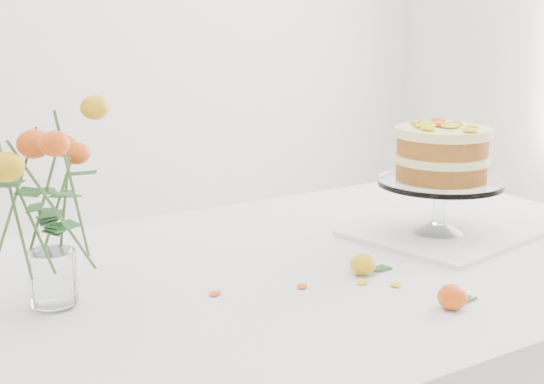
{
  "coord_description": "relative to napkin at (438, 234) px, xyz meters",
  "views": [
    {
      "loc": [
        -0.82,
        -1.09,
        1.21
      ],
      "look_at": [
        -0.11,
        0.02,
        0.9
      ],
      "focal_mm": 50.0,
      "sensor_mm": 36.0,
      "label": 1
    }
  ],
  "objects": [
    {
      "name": "cake_stand",
      "position": [
        0.0,
        0.0,
        0.16
      ],
      "size": [
        0.26,
        0.26,
        0.23
      ],
      "rotation": [
        0.0,
        0.0,
        0.11
      ],
      "color": "white",
      "rests_on": "napkin"
    },
    {
      "name": "stray_petal_d",
      "position": [
        -0.55,
        -0.04,
        -0.0
      ],
      "size": [
        0.03,
        0.02,
        0.0
      ],
      "primitive_type": "ellipsoid",
      "color": "yellow",
      "rests_on": "table"
    },
    {
      "name": "stray_petal_a",
      "position": [
        -0.41,
        -0.09,
        -0.0
      ],
      "size": [
        0.03,
        0.02,
        0.0
      ],
      "primitive_type": "ellipsoid",
      "color": "yellow",
      "rests_on": "table"
    },
    {
      "name": "loose_rose_near",
      "position": [
        -0.28,
        -0.1,
        0.01
      ],
      "size": [
        0.08,
        0.05,
        0.04
      ],
      "rotation": [
        0.0,
        0.0,
        -0.18
      ],
      "color": "orange",
      "rests_on": "table"
    },
    {
      "name": "loose_rose_far",
      "position": [
        -0.26,
        -0.3,
        0.01
      ],
      "size": [
        0.09,
        0.05,
        0.04
      ],
      "rotation": [
        0.0,
        0.0,
        0.09
      ],
      "color": "red",
      "rests_on": "table"
    },
    {
      "name": "rose_vase",
      "position": [
        -0.79,
        0.05,
        0.21
      ],
      "size": [
        0.24,
        0.24,
        0.37
      ],
      "rotation": [
        0.0,
        0.0,
        -0.01
      ],
      "color": "white",
      "rests_on": "table"
    },
    {
      "name": "table",
      "position": [
        -0.29,
        0.01,
        -0.09
      ],
      "size": [
        1.43,
        0.93,
        0.76
      ],
      "color": "tan",
      "rests_on": "ground"
    },
    {
      "name": "stray_petal_c",
      "position": [
        -0.27,
        -0.17,
        -0.0
      ],
      "size": [
        0.03,
        0.02,
        0.0
      ],
      "primitive_type": "ellipsoid",
      "color": "yellow",
      "rests_on": "table"
    },
    {
      "name": "napkin",
      "position": [
        0.0,
        0.0,
        0.0
      ],
      "size": [
        0.36,
        0.36,
        0.01
      ],
      "primitive_type": "cube",
      "rotation": [
        0.0,
        0.0,
        0.19
      ],
      "color": "white",
      "rests_on": "table"
    },
    {
      "name": "stray_petal_b",
      "position": [
        -0.31,
        -0.13,
        -0.0
      ],
      "size": [
        0.03,
        0.02,
        0.0
      ],
      "primitive_type": "ellipsoid",
      "color": "yellow",
      "rests_on": "table"
    }
  ]
}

